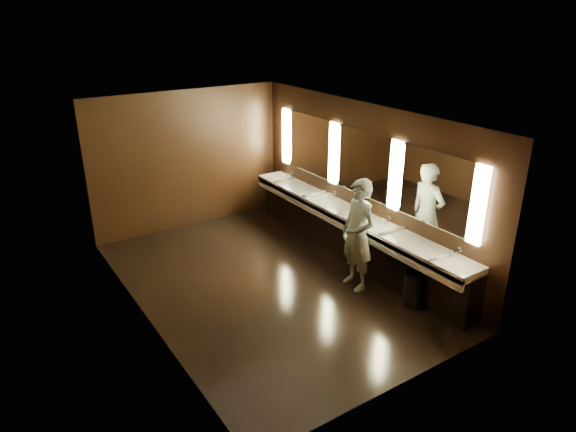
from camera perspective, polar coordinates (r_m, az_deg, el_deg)
name	(u,v)px	position (r m, az deg, el deg)	size (l,w,h in m)	color
floor	(267,283)	(8.62, -2.39, -7.50)	(6.00, 6.00, 0.00)	black
ceiling	(264,116)	(7.62, -2.73, 11.08)	(4.00, 6.00, 0.02)	#2D2D2B
wall_back	(188,160)	(10.57, -11.03, 6.10)	(4.00, 0.02, 2.80)	black
wall_front	(405,286)	(5.89, 12.86, -7.64)	(4.00, 0.02, 2.80)	black
wall_left	(140,234)	(7.28, -16.16, -1.97)	(0.02, 6.00, 2.80)	black
wall_right	(362,183)	(9.14, 8.28, 3.70)	(0.02, 6.00, 2.80)	black
sink_counter	(351,232)	(9.34, 7.02, -1.78)	(0.55, 5.40, 1.01)	black
mirror_band	(363,164)	(9.02, 8.30, 5.79)	(0.06, 5.03, 1.15)	#FFF4B8
person	(358,235)	(8.20, 7.78, -2.10)	(0.67, 0.44, 1.84)	#85B7C7
trash_bin	(415,289)	(8.17, 13.88, -7.83)	(0.34, 0.34, 0.53)	black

